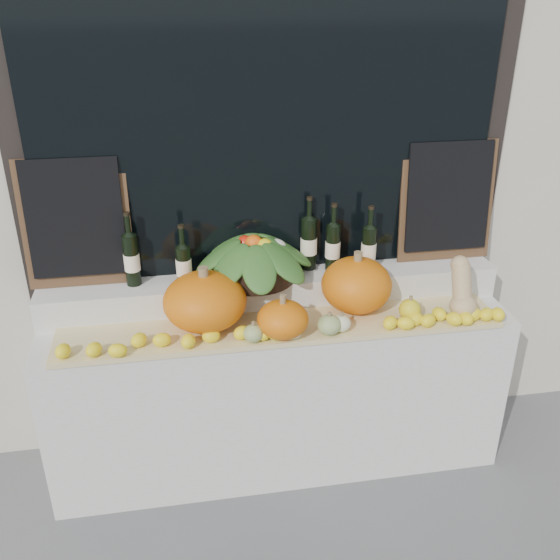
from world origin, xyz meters
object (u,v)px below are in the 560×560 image
object	(u,v)px
pumpkin_left	(205,301)
wine_bottle_tall	(309,243)
pumpkin_right	(356,285)
produce_bowl	(254,257)
butternut_squash	(462,291)

from	to	relation	value
pumpkin_left	wine_bottle_tall	xyz separation A→B (m)	(0.55, 0.27, 0.14)
pumpkin_right	wine_bottle_tall	bearing A→B (deg)	129.32
produce_bowl	pumpkin_left	bearing A→B (deg)	-141.39
butternut_squash	produce_bowl	size ratio (longest dim) A/B	0.46
pumpkin_left	produce_bowl	xyz separation A→B (m)	(0.26, 0.21, 0.11)
butternut_squash	wine_bottle_tall	world-z (taller)	wine_bottle_tall
produce_bowl	wine_bottle_tall	xyz separation A→B (m)	(0.29, 0.07, 0.03)
pumpkin_right	butternut_squash	bearing A→B (deg)	-15.05
pumpkin_right	produce_bowl	bearing A→B (deg)	160.86
pumpkin_right	pumpkin_left	bearing A→B (deg)	-176.83
pumpkin_right	butternut_squash	distance (m)	0.51
wine_bottle_tall	pumpkin_left	bearing A→B (deg)	-153.47
produce_bowl	wine_bottle_tall	distance (m)	0.30
butternut_squash	produce_bowl	bearing A→B (deg)	162.90
wine_bottle_tall	pumpkin_right	bearing A→B (deg)	-50.68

